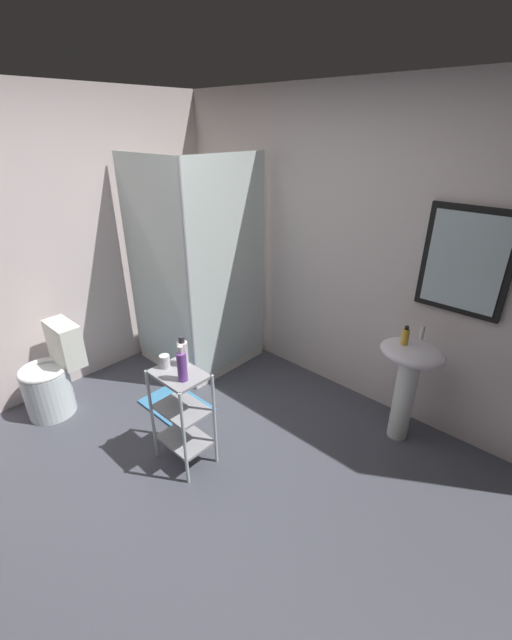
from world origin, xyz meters
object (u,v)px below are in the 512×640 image
(lotion_bottle_white, at_px, (183,353))
(conditioner_bottle_purple, at_px, (182,366))
(pedestal_sink, at_px, (409,373))
(storage_cart, at_px, (182,410))
(rinse_cup, at_px, (165,361))
(bath_mat, at_px, (177,405))
(toilet, at_px, (52,378))
(shower_stall, at_px, (199,320))
(hand_soap_bottle, at_px, (405,336))

(lotion_bottle_white, xyz_separation_m, conditioner_bottle_purple, (0.14, -0.11, 0.01))
(pedestal_sink, bearing_deg, conditioner_bottle_purple, -125.39)
(storage_cart, bearing_deg, rinse_cup, -173.21)
(bath_mat, bearing_deg, lotion_bottle_white, -25.46)
(lotion_bottle_white, height_order, conditioner_bottle_purple, conditioner_bottle_purple)
(lotion_bottle_white, relative_size, bath_mat, 0.36)
(lotion_bottle_white, bearing_deg, toilet, -158.58)
(shower_stall, bearing_deg, storage_cart, -44.70)
(storage_cart, bearing_deg, bath_mat, 149.56)
(storage_cart, xyz_separation_m, lotion_bottle_white, (-0.06, 0.09, 0.40))
(storage_cart, bearing_deg, conditioner_bottle_purple, -17.86)
(rinse_cup, bearing_deg, shower_stall, 130.95)
(pedestal_sink, xyz_separation_m, lotion_bottle_white, (-1.07, -1.19, 0.25))
(hand_soap_bottle, height_order, lotion_bottle_white, lotion_bottle_white)
(storage_cart, bearing_deg, hand_soap_bottle, 52.52)
(storage_cart, distance_m, bath_mat, 0.76)
(conditioner_bottle_purple, distance_m, rinse_cup, 0.22)
(lotion_bottle_white, distance_m, rinse_cup, 0.13)
(pedestal_sink, height_order, conditioner_bottle_purple, conditioner_bottle_purple)
(storage_cart, xyz_separation_m, hand_soap_bottle, (0.95, 1.24, 0.43))
(toilet, distance_m, hand_soap_bottle, 2.79)
(shower_stall, bearing_deg, pedestal_sink, 9.53)
(rinse_cup, bearing_deg, lotion_bottle_white, 56.84)
(toilet, height_order, bath_mat, toilet)
(pedestal_sink, relative_size, rinse_cup, 9.07)
(hand_soap_bottle, xyz_separation_m, bath_mat, (-1.49, -0.93, -0.86))
(hand_soap_bottle, distance_m, conditioner_bottle_purple, 1.54)
(shower_stall, height_order, rinse_cup, shower_stall)
(lotion_bottle_white, relative_size, conditioner_bottle_purple, 0.88)
(hand_soap_bottle, bearing_deg, pedestal_sink, 29.88)
(pedestal_sink, relative_size, conditioner_bottle_purple, 3.31)
(conditioner_bottle_purple, bearing_deg, shower_stall, 136.92)
(shower_stall, bearing_deg, rinse_cup, -49.05)
(hand_soap_bottle, relative_size, lotion_bottle_white, 0.64)
(shower_stall, relative_size, lotion_bottle_white, 9.32)
(pedestal_sink, xyz_separation_m, toilet, (-2.26, -1.66, -0.26))
(pedestal_sink, distance_m, bath_mat, 1.91)
(rinse_cup, bearing_deg, bath_mat, 141.54)
(toilet, bearing_deg, bath_mat, 44.61)
(shower_stall, height_order, pedestal_sink, shower_stall)
(storage_cart, xyz_separation_m, rinse_cup, (-0.12, -0.01, 0.35))
(pedestal_sink, relative_size, storage_cart, 1.09)
(pedestal_sink, xyz_separation_m, hand_soap_bottle, (-0.06, -0.03, 0.29))
(storage_cart, height_order, lotion_bottle_white, lotion_bottle_white)
(hand_soap_bottle, bearing_deg, conditioner_bottle_purple, -124.34)
(shower_stall, relative_size, conditioner_bottle_purple, 8.17)
(pedestal_sink, bearing_deg, storage_cart, -128.40)
(conditioner_bottle_purple, height_order, bath_mat, conditioner_bottle_purple)
(storage_cart, bearing_deg, toilet, -163.04)
(toilet, bearing_deg, storage_cart, 16.96)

